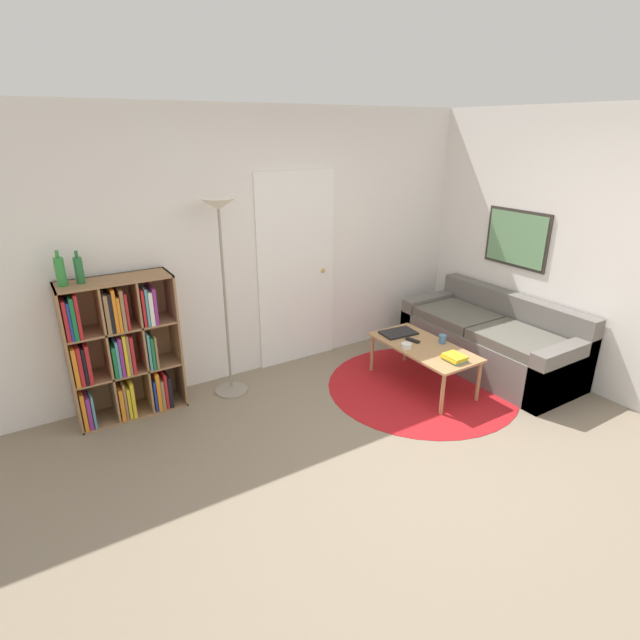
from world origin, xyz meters
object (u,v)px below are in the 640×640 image
object	(u,v)px
couch	(492,341)
bottle_left	(60,271)
floor_lamp	(221,237)
cup	(442,339)
bookshelf	(121,350)
bottle_middle	(79,270)
laptop	(398,333)
coffee_table	(424,349)
bowl	(406,346)

from	to	relation	value
couch	bottle_left	size ratio (longest dim) A/B	6.61
couch	bottle_left	world-z (taller)	bottle_left
floor_lamp	cup	size ratio (longest dim) A/B	21.20
floor_lamp	couch	distance (m)	3.01
bookshelf	bottle_left	size ratio (longest dim) A/B	4.42
bottle_middle	bottle_left	bearing A→B (deg)	-179.04
couch	laptop	size ratio (longest dim) A/B	4.99
cup	coffee_table	bearing A→B (deg)	165.78
bowl	bottle_left	distance (m)	3.04
bowl	bookshelf	bearing A→B (deg)	158.36
bookshelf	couch	xyz separation A→B (m)	(3.50, -1.06, -0.34)
bookshelf	laptop	xyz separation A→B (m)	(2.56, -0.63, -0.18)
bookshelf	couch	bearing A→B (deg)	-16.77
coffee_table	bottle_middle	distance (m)	3.12
couch	cup	xyz separation A→B (m)	(-0.73, 0.01, 0.19)
coffee_table	bookshelf	bearing A→B (deg)	158.94
floor_lamp	couch	bearing A→B (deg)	-20.02
bowl	cup	size ratio (longest dim) A/B	1.17
bowl	laptop	bearing A→B (deg)	61.73
floor_lamp	laptop	distance (m)	2.02
couch	bowl	bearing A→B (deg)	174.53
laptop	cup	xyz separation A→B (m)	(0.21, -0.41, 0.03)
floor_lamp	couch	size ratio (longest dim) A/B	0.99
bookshelf	bottle_middle	xyz separation A→B (m)	(-0.21, 0.01, 0.73)
coffee_table	bottle_left	xyz separation A→B (m)	(-2.92, 1.00, 0.98)
bowl	bottle_middle	size ratio (longest dim) A/B	0.39
bowl	bottle_middle	bearing A→B (deg)	159.67
bottle_left	coffee_table	bearing A→B (deg)	-19.00
bookshelf	cup	bearing A→B (deg)	-20.60
cup	bottle_middle	size ratio (longest dim) A/B	0.33
bowl	cup	distance (m)	0.39
floor_lamp	coffee_table	world-z (taller)	floor_lamp
floor_lamp	laptop	xyz separation A→B (m)	(1.64, -0.52, -1.07)
coffee_table	laptop	xyz separation A→B (m)	(-0.01, 0.36, 0.05)
bookshelf	bottle_middle	world-z (taller)	bottle_middle
coffee_table	floor_lamp	bearing A→B (deg)	152.06
bowl	cup	xyz separation A→B (m)	(0.38, -0.09, 0.02)
bookshelf	bowl	xyz separation A→B (m)	(2.39, -0.95, -0.17)
bottle_middle	couch	bearing A→B (deg)	-16.08
floor_lamp	bottle_middle	bearing A→B (deg)	173.44
bottle_left	bottle_middle	distance (m)	0.13
bowl	floor_lamp	bearing A→B (deg)	150.42
laptop	cup	distance (m)	0.46
couch	bottle_middle	xyz separation A→B (m)	(-3.71, 1.07, 1.07)
cup	bookshelf	bearing A→B (deg)	159.40
laptop	bowl	size ratio (longest dim) A/B	3.65
cup	bottle_left	world-z (taller)	bottle_left
laptop	bottle_left	distance (m)	3.11
bookshelf	laptop	size ratio (longest dim) A/B	3.34
laptop	coffee_table	bearing A→B (deg)	-87.73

